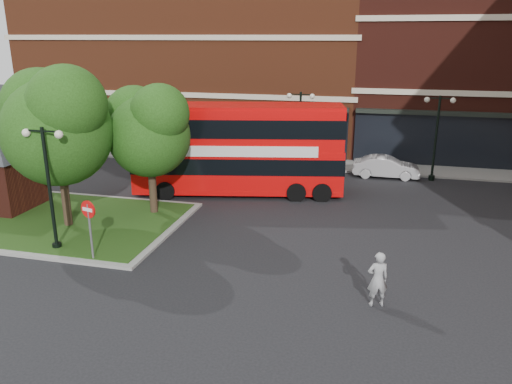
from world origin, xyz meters
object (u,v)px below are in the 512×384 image
(car_silver, at_px, (278,160))
(car_white, at_px, (386,167))
(bus, at_px, (238,143))
(woman, at_px, (378,279))

(car_silver, distance_m, car_white, 6.68)
(car_silver, bearing_deg, bus, 170.09)
(bus, relative_size, woman, 6.17)
(bus, height_order, car_silver, bus)
(bus, xyz_separation_m, woman, (7.54, -10.39, -1.86))
(bus, relative_size, car_white, 2.88)
(car_silver, bearing_deg, woman, -155.35)
(bus, bearing_deg, car_white, 21.88)
(woman, distance_m, car_silver, 16.87)
(bus, xyz_separation_m, car_white, (7.81, 5.22, -2.13))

